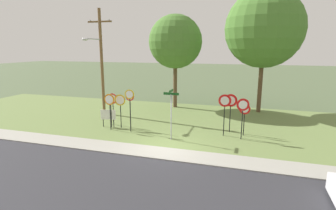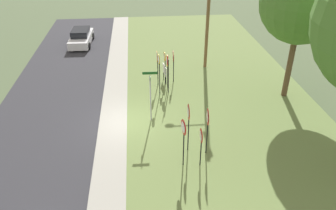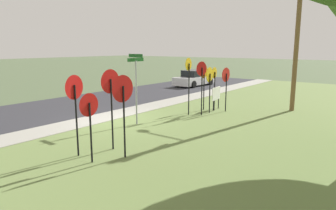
{
  "view_description": "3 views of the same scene",
  "coord_description": "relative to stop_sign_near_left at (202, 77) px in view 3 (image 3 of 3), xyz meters",
  "views": [
    {
      "loc": [
        4.29,
        -13.56,
        5.57
      ],
      "look_at": [
        -0.97,
        3.72,
        1.67
      ],
      "focal_mm": 28.56,
      "sensor_mm": 36.0,
      "label": 1
    },
    {
      "loc": [
        16.42,
        0.76,
        10.68
      ],
      "look_at": [
        0.12,
        2.38,
        1.12
      ],
      "focal_mm": 35.87,
      "sensor_mm": 36.0,
      "label": 2
    },
    {
      "loc": [
        9.76,
        10.64,
        3.43
      ],
      "look_at": [
        0.62,
        3.68,
        1.27
      ],
      "focal_mm": 33.12,
      "sensor_mm": 36.0,
      "label": 3
    }
  ],
  "objects": [
    {
      "name": "stop_sign_near_left",
      "position": [
        0.0,
        0.0,
        0.0
      ],
      "size": [
        0.7,
        0.16,
        2.69
      ],
      "rotation": [
        0.0,
        0.0,
        -0.19
      ],
      "color": "black",
      "rests_on": "grass_median"
    },
    {
      "name": "stop_sign_far_left",
      "position": [
        -1.22,
        -0.61,
        -0.14
      ],
      "size": [
        0.75,
        0.09,
        2.49
      ],
      "rotation": [
        0.0,
        0.0,
        0.0
      ],
      "color": "black",
      "rests_on": "grass_median"
    },
    {
      "name": "sidewalk_strip",
      "position": [
        3.38,
        -3.52,
        -1.96
      ],
      "size": [
        44.0,
        1.6,
        0.06
      ],
      "primitive_type": "cube",
      "color": "#99968C",
      "rests_on": "ground_plane"
    },
    {
      "name": "street_name_post",
      "position": [
        3.31,
        -1.31,
        -0.12
      ],
      "size": [
        0.96,
        0.82,
        3.09
      ],
      "rotation": [
        0.0,
        0.0,
        -0.03
      ],
      "color": "#9EA0A8",
      "rests_on": "grass_median"
    },
    {
      "name": "grass_median",
      "position": [
        3.38,
        3.28,
        -1.97
      ],
      "size": [
        44.0,
        12.0,
        0.04
      ],
      "primitive_type": "cube",
      "color": "olive",
      "rests_on": "ground_plane"
    },
    {
      "name": "parked_hatchback_near",
      "position": [
        -10.25,
        -6.92,
        -1.34
      ],
      "size": [
        4.39,
        2.0,
        1.39
      ],
      "rotation": [
        0.0,
        0.0,
        -0.03
      ],
      "color": "silver",
      "rests_on": "road_asphalt"
    },
    {
      "name": "ground_plane",
      "position": [
        3.38,
        -2.72,
        -1.99
      ],
      "size": [
        160.0,
        160.0,
        0.0
      ],
      "primitive_type": "plane",
      "color": "#4C5B3D"
    },
    {
      "name": "yield_sign_far_right",
      "position": [
        7.42,
        -0.03,
        -0.03
      ],
      "size": [
        0.75,
        0.16,
        2.56
      ],
      "rotation": [
        0.0,
        0.0,
        0.18
      ],
      "color": "black",
      "rests_on": "grass_median"
    },
    {
      "name": "yield_sign_near_left",
      "position": [
        7.53,
        0.77,
        -0.41
      ],
      "size": [
        0.69,
        0.1,
        2.08
      ],
      "rotation": [
        0.0,
        0.0,
        0.01
      ],
      "color": "black",
      "rests_on": "grass_median"
    },
    {
      "name": "stop_sign_far_right",
      "position": [
        -0.75,
        0.02,
        -0.22
      ],
      "size": [
        0.77,
        0.12,
        2.37
      ],
      "rotation": [
        0.0,
        0.0,
        0.11
      ],
      "color": "black",
      "rests_on": "grass_median"
    },
    {
      "name": "stop_sign_center_tall",
      "position": [
        -1.44,
        -0.07,
        -0.3
      ],
      "size": [
        0.6,
        0.11,
        2.33
      ],
      "rotation": [
        0.0,
        0.0,
        0.1
      ],
      "color": "black",
      "rests_on": "grass_median"
    },
    {
      "name": "yield_sign_far_left",
      "position": [
        6.31,
        0.36,
        0.07
      ],
      "size": [
        0.79,
        0.1,
        2.68
      ],
      "rotation": [
        0.0,
        0.0,
        -0.01
      ],
      "color": "black",
      "rests_on": "grass_median"
    },
    {
      "name": "yield_sign_near_right",
      "position": [
        6.62,
        1.24,
        -0.02
      ],
      "size": [
        0.83,
        0.11,
        2.57
      ],
      "rotation": [
        0.0,
        0.0,
        -0.06
      ],
      "color": "black",
      "rests_on": "grass_median"
    },
    {
      "name": "road_asphalt",
      "position": [
        3.38,
        -7.52,
        -1.98
      ],
      "size": [
        44.0,
        6.4,
        0.01
      ],
      "primitive_type": "cube",
      "color": "#2D2D33",
      "rests_on": "ground_plane"
    },
    {
      "name": "utility_pole",
      "position": [
        -3.98,
        3.13,
        2.69
      ],
      "size": [
        2.1,
        2.56,
        8.57
      ],
      "color": "brown",
      "rests_on": "grass_median"
    },
    {
      "name": "notice_board",
      "position": [
        -1.68,
        -0.07,
        -1.12
      ],
      "size": [
        1.09,
        0.18,
        1.25
      ],
      "rotation": [
        0.0,
        0.0,
        0.13
      ],
      "color": "black",
      "rests_on": "grass_median"
    },
    {
      "name": "stop_sign_near_right",
      "position": [
        -1.6,
        0.52,
        -0.26
      ],
      "size": [
        0.75,
        0.11,
        2.33
      ],
      "rotation": [
        0.0,
        0.0,
        -0.06
      ],
      "color": "black",
      "rests_on": "grass_median"
    },
    {
      "name": "stop_sign_far_center",
      "position": [
        0.27,
        -0.59,
        0.08
      ],
      "size": [
        0.63,
        0.12,
        2.86
      ],
      "rotation": [
        0.0,
        0.0,
        0.11
      ],
      "color": "black",
      "rests_on": "grass_median"
    }
  ]
}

